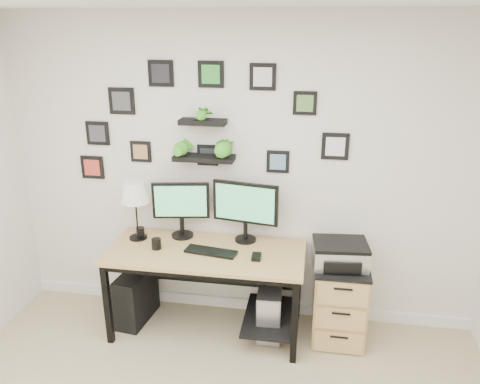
% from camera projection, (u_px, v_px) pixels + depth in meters
% --- Properties ---
extents(room, '(4.00, 4.00, 4.00)m').
position_uv_depth(room, '(242.00, 303.00, 4.32)').
color(room, tan).
rests_on(room, ground).
extents(desk, '(1.60, 0.70, 0.75)m').
position_uv_depth(desk, '(211.00, 262.00, 3.86)').
color(desk, tan).
rests_on(desk, ground).
extents(monitor_left, '(0.48, 0.22, 0.49)m').
position_uv_depth(monitor_left, '(181.00, 206.00, 3.95)').
color(monitor_left, black).
rests_on(monitor_left, desk).
extents(monitor_right, '(0.56, 0.21, 0.52)m').
position_uv_depth(monitor_right, '(245.00, 207.00, 3.86)').
color(monitor_right, black).
rests_on(monitor_right, desk).
extents(keyboard, '(0.43, 0.20, 0.02)m').
position_uv_depth(keyboard, '(211.00, 252.00, 3.75)').
color(keyboard, black).
rests_on(keyboard, desk).
extents(mouse, '(0.07, 0.11, 0.03)m').
position_uv_depth(mouse, '(256.00, 257.00, 3.66)').
color(mouse, black).
rests_on(mouse, desk).
extents(table_lamp, '(0.25, 0.25, 0.51)m').
position_uv_depth(table_lamp, '(135.00, 193.00, 3.88)').
color(table_lamp, black).
rests_on(table_lamp, desk).
extents(mug, '(0.08, 0.08, 0.09)m').
position_uv_depth(mug, '(156.00, 244.00, 3.81)').
color(mug, black).
rests_on(mug, desk).
extents(pen_cup, '(0.07, 0.07, 0.09)m').
position_uv_depth(pen_cup, '(140.00, 232.00, 4.02)').
color(pen_cup, black).
rests_on(pen_cup, desk).
extents(pc_tower_black, '(0.26, 0.48, 0.46)m').
position_uv_depth(pc_tower_black, '(137.00, 296.00, 4.11)').
color(pc_tower_black, black).
rests_on(pc_tower_black, ground).
extents(pc_tower_grey, '(0.21, 0.45, 0.43)m').
position_uv_depth(pc_tower_grey, '(270.00, 309.00, 3.94)').
color(pc_tower_grey, gray).
rests_on(pc_tower_grey, ground).
extents(file_cabinet, '(0.43, 0.53, 0.67)m').
position_uv_depth(file_cabinet, '(339.00, 300.00, 3.85)').
color(file_cabinet, tan).
rests_on(file_cabinet, ground).
extents(printer, '(0.45, 0.38, 0.19)m').
position_uv_depth(printer, '(340.00, 254.00, 3.70)').
color(printer, silver).
rests_on(printer, file_cabinet).
extents(wall_decor, '(2.29, 0.18, 1.02)m').
position_uv_depth(wall_decor, '(202.00, 131.00, 3.77)').
color(wall_decor, black).
rests_on(wall_decor, ground).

